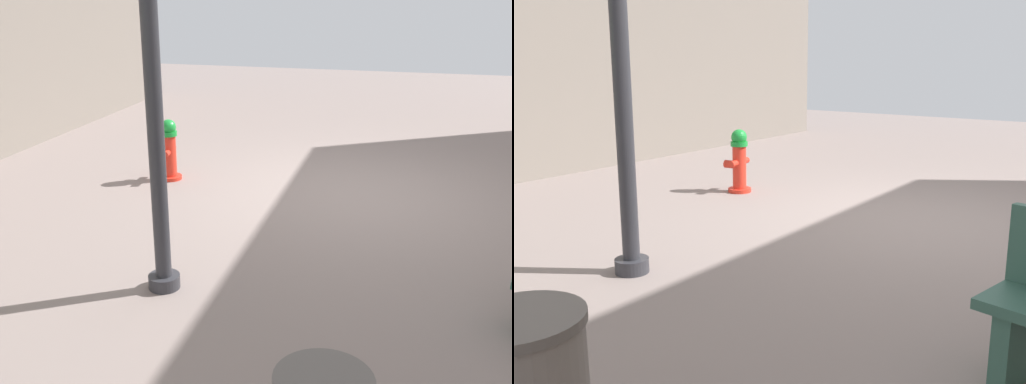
{
  "view_description": "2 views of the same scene",
  "coord_description": "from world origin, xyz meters",
  "views": [
    {
      "loc": [
        -0.53,
        7.16,
        2.53
      ],
      "look_at": [
        0.99,
        1.54,
        0.48
      ],
      "focal_mm": 41.17,
      "sensor_mm": 36.0,
      "label": 1
    },
    {
      "loc": [
        -2.12,
        5.94,
        1.72
      ],
      "look_at": [
        1.09,
        1.45,
        0.46
      ],
      "focal_mm": 40.89,
      "sensor_mm": 36.0,
      "label": 2
    }
  ],
  "objects": [
    {
      "name": "fire_hydrant",
      "position": [
        2.62,
        0.01,
        0.42
      ],
      "size": [
        0.38,
        0.41,
        0.84
      ],
      "color": "red",
      "rests_on": "ground_plane"
    },
    {
      "name": "ground_plane",
      "position": [
        0.0,
        0.0,
        0.0
      ],
      "size": [
        23.4,
        23.4,
        0.0
      ],
      "primitive_type": "plane",
      "color": "gray"
    }
  ]
}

